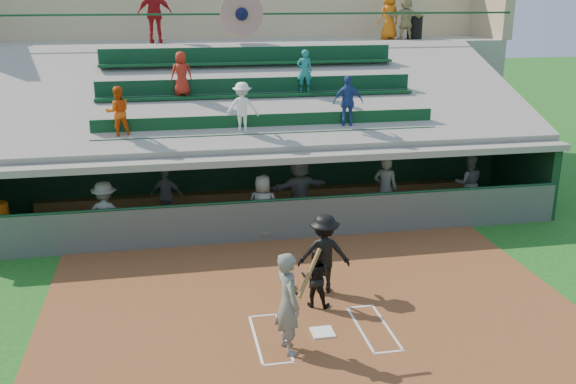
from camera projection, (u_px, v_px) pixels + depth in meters
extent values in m
plane|color=#195618|center=(323.00, 334.00, 12.36)|extent=(100.00, 100.00, 0.00)
cube|color=brown|center=(317.00, 321.00, 12.83)|extent=(11.00, 9.00, 0.02)
cube|color=white|center=(323.00, 332.00, 12.35)|extent=(0.43, 0.43, 0.03)
cube|color=white|center=(284.00, 336.00, 12.22)|extent=(0.05, 1.80, 0.01)
cube|color=silver|center=(360.00, 329.00, 12.49)|extent=(0.05, 1.80, 0.01)
cube|color=white|center=(256.00, 339.00, 12.12)|extent=(0.05, 1.80, 0.01)
cube|color=silver|center=(387.00, 326.00, 12.59)|extent=(0.05, 1.80, 0.01)
cube|color=silver|center=(263.00, 316.00, 13.01)|extent=(0.60, 0.05, 0.01)
cube|color=white|center=(360.00, 307.00, 13.38)|extent=(0.60, 0.05, 0.01)
cube|color=silver|center=(278.00, 364.00, 11.33)|extent=(0.60, 0.05, 0.01)
cube|color=silver|center=(389.00, 352.00, 11.70)|extent=(0.60, 0.05, 0.01)
cube|color=gray|center=(267.00, 218.00, 18.69)|extent=(16.00, 3.50, 0.04)
cube|color=gray|center=(239.00, 103.00, 24.34)|extent=(20.00, 3.00, 4.60)
cube|color=#535953|center=(278.00, 221.00, 16.89)|extent=(16.00, 0.06, 1.10)
cylinder|color=#133B23|center=(277.00, 200.00, 16.72)|extent=(16.00, 0.08, 0.08)
cube|color=black|center=(258.00, 167.00, 20.01)|extent=(16.00, 0.25, 2.20)
cube|color=black|center=(522.00, 169.00, 19.81)|extent=(0.25, 3.50, 2.20)
cube|color=gray|center=(267.00, 145.00, 18.04)|extent=(16.40, 3.90, 0.18)
cube|color=gray|center=(251.00, 152.00, 21.63)|extent=(16.40, 3.50, 2.30)
cube|color=gray|center=(244.00, 110.00, 22.84)|extent=(16.40, 0.30, 4.60)
cube|color=gray|center=(257.00, 91.00, 19.40)|extent=(16.40, 6.51, 2.37)
cube|color=#0C381F|center=(270.00, 133.00, 17.39)|extent=(9.40, 0.42, 0.08)
cube|color=#0C371C|center=(268.00, 122.00, 17.50)|extent=(9.40, 0.06, 0.45)
cube|color=#0C381C|center=(259.00, 95.00, 18.95)|extent=(9.40, 0.42, 0.08)
cube|color=#0B341E|center=(258.00, 85.00, 19.06)|extent=(9.40, 0.06, 0.45)
cube|color=#0D3C1E|center=(250.00, 63.00, 20.51)|extent=(9.40, 0.42, 0.08)
cube|color=#0D3A20|center=(249.00, 54.00, 20.62)|extent=(9.40, 0.06, 0.45)
imported|color=#E04F0D|center=(118.00, 112.00, 16.56)|extent=(0.72, 0.61, 1.32)
imported|color=white|center=(242.00, 107.00, 17.14)|extent=(0.94, 0.63, 1.34)
imported|color=navy|center=(348.00, 102.00, 17.65)|extent=(0.85, 0.36, 1.45)
imported|color=#AA2013|center=(181.00, 74.00, 18.44)|extent=(0.66, 0.46, 1.26)
imported|color=#1B787C|center=(305.00, 71.00, 19.10)|extent=(0.50, 0.37, 1.26)
cylinder|color=#164523|center=(241.00, 14.00, 21.95)|extent=(20.00, 0.07, 0.07)
cylinder|color=#A32717|center=(242.00, 14.00, 21.93)|extent=(1.50, 0.06, 1.50)
sphere|color=#0D0F34|center=(242.00, 14.00, 21.91)|extent=(0.44, 0.44, 0.44)
imported|color=#5A5D58|center=(288.00, 303.00, 11.48)|extent=(0.57, 0.77, 1.92)
cylinder|color=olive|center=(310.00, 273.00, 11.22)|extent=(0.56, 0.54, 0.75)
sphere|color=olive|center=(295.00, 288.00, 11.42)|extent=(0.10, 0.10, 0.10)
imported|color=black|center=(316.00, 278.00, 13.26)|extent=(0.75, 0.67, 1.27)
imported|color=black|center=(324.00, 253.00, 13.87)|extent=(1.24, 0.85, 1.77)
cube|color=olive|center=(263.00, 197.00, 19.91)|extent=(13.50, 0.70, 0.40)
cube|color=silver|center=(3.00, 232.00, 16.63)|extent=(0.78, 0.60, 0.66)
cylinder|color=orange|center=(0.00, 211.00, 16.51)|extent=(0.44, 0.44, 0.44)
imported|color=#565954|center=(106.00, 214.00, 16.28)|extent=(1.21, 0.81, 1.73)
imported|color=#60625C|center=(167.00, 196.00, 18.03)|extent=(1.00, 0.64, 1.59)
imported|color=#595C57|center=(263.00, 206.00, 16.92)|extent=(0.97, 0.79, 1.72)
imported|color=#585A55|center=(299.00, 190.00, 17.97)|extent=(1.86, 0.89, 1.93)
imported|color=#555752|center=(385.00, 189.00, 18.13)|extent=(0.82, 0.76, 1.89)
imported|color=#5A5D58|center=(468.00, 183.00, 19.01)|extent=(0.96, 0.82, 1.71)
cylinder|color=black|center=(415.00, 27.00, 24.46)|extent=(0.57, 0.57, 0.86)
imported|color=#A91317|center=(155.00, 14.00, 22.16)|extent=(1.20, 0.56, 2.01)
imported|color=#D4620C|center=(389.00, 16.00, 24.13)|extent=(0.93, 0.70, 1.71)
imported|color=tan|center=(406.00, 18.00, 23.99)|extent=(1.50, 0.62, 1.57)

